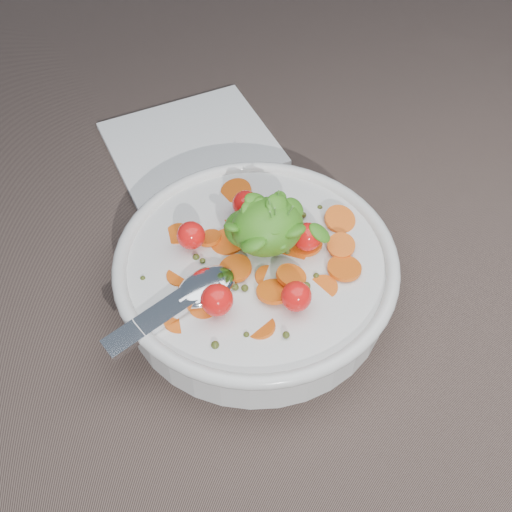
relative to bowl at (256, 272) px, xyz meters
name	(u,v)px	position (x,y,z in m)	size (l,w,h in m)	color
ground	(263,270)	(0.01, 0.02, -0.03)	(6.00, 6.00, 0.00)	brown
bowl	(256,272)	(0.00, 0.00, 0.00)	(0.25, 0.23, 0.10)	silver
napkin	(191,144)	(0.00, 0.20, -0.02)	(0.16, 0.14, 0.01)	white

